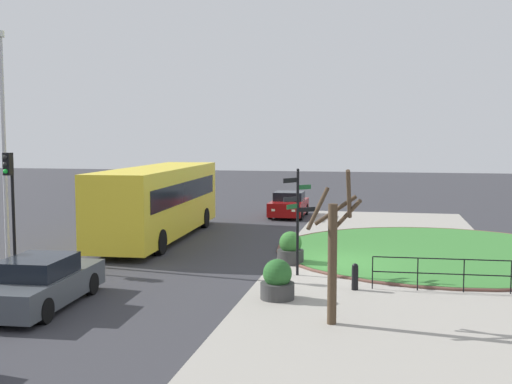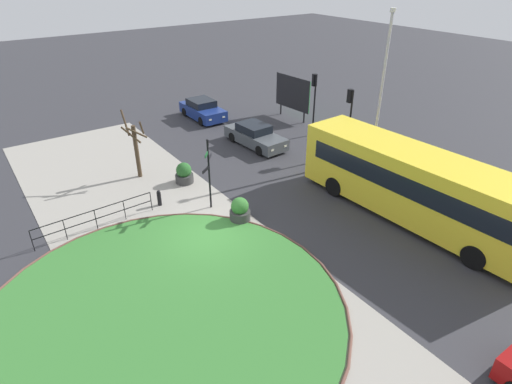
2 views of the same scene
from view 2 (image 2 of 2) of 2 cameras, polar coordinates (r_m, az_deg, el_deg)
ground at (r=18.85m, az=-6.08°, el=-5.81°), size 120.00×120.00×0.00m
sidewalk_paving at (r=18.22m, az=-11.08°, el=-7.60°), size 32.00×8.36×0.02m
grass_island at (r=15.46m, az=-12.28°, el=-15.46°), size 12.44×12.44×0.10m
grass_kerb_ring at (r=15.45m, az=-12.29°, el=-15.45°), size 12.75×12.75×0.11m
signpost_directional at (r=19.90m, az=-6.36°, el=3.14°), size 1.00×0.96×3.56m
bollard_foreground at (r=21.24m, az=-12.86°, el=-0.77°), size 0.20×0.20×0.82m
railing_grass_edge at (r=20.08m, az=-20.74°, el=-3.12°), size 0.23×5.32×1.01m
bus_yellow at (r=20.39m, az=20.63°, el=0.88°), size 11.57×3.07×3.23m
car_near_lane at (r=27.50m, az=-0.12°, el=7.54°), size 4.67×1.99×1.39m
car_far_lane at (r=32.67m, az=-7.18°, el=10.89°), size 4.19×1.91×1.43m
traffic_light_near at (r=25.97m, az=12.46°, el=10.95°), size 0.49×0.27×4.04m
traffic_light_far at (r=28.85m, az=7.82°, el=13.23°), size 0.48×0.32×4.10m
lamppost_tall at (r=25.52m, az=16.59°, el=13.77°), size 0.32×0.32×8.42m
billboard_left at (r=32.19m, az=4.96°, el=13.05°), size 3.47×0.36×3.15m
planter_near_signpost at (r=19.47m, az=-2.17°, el=-2.52°), size 0.96×0.96×1.19m
planter_kerbside at (r=23.12m, az=-9.61°, el=2.41°), size 0.97×0.97×1.15m
street_tree_bare at (r=23.71m, az=-15.80°, el=5.93°), size 1.14×1.34×3.83m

